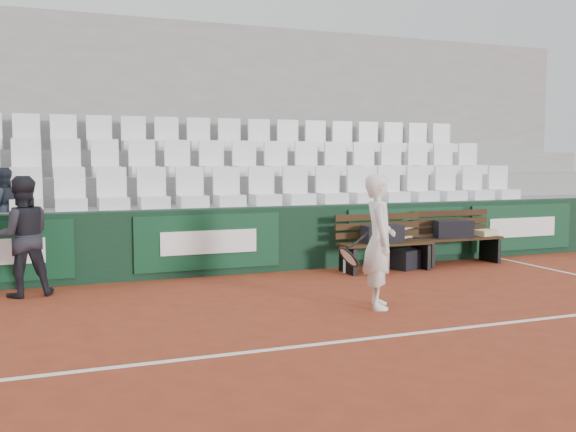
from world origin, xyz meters
The scene contains 21 objects.
ground centered at (0.00, 0.00, 0.00)m, with size 80.00×80.00×0.00m, color maroon.
court_baseline centered at (0.00, 0.00, 0.00)m, with size 18.00×0.06×0.01m, color white.
back_barrier centered at (0.07, 3.99, 0.50)m, with size 18.00×0.34×1.00m.
grandstand_tier_front centered at (0.00, 4.62, 0.50)m, with size 18.00×0.95×1.00m, color gray.
grandstand_tier_mid centered at (0.00, 5.58, 0.72)m, with size 18.00×0.95×1.45m, color #969693.
grandstand_tier_back centered at (0.00, 6.53, 0.95)m, with size 18.00×0.95×1.90m, color #969693.
grandstand_rear_wall centered at (0.00, 7.15, 2.20)m, with size 18.00×0.30×4.40m, color gray.
seat_row_front centered at (0.00, 4.45, 1.31)m, with size 11.90×0.44×0.63m, color white.
seat_row_mid centered at (0.00, 5.40, 1.77)m, with size 11.90×0.44×0.63m, color white.
seat_row_back centered at (0.00, 6.35, 2.21)m, with size 11.90×0.44×0.63m, color white.
bench_left centered at (2.49, 3.32, 0.23)m, with size 1.50×0.56×0.45m, color #362210.
bench_right centered at (3.98, 3.48, 0.23)m, with size 1.50×0.56×0.45m, color #341E0F.
sports_bag_left centered at (2.43, 3.30, 0.59)m, with size 0.63×0.27×0.27m, color black.
sports_bag_right centered at (3.85, 3.44, 0.59)m, with size 0.61×0.28×0.28m, color black.
towel centered at (4.53, 3.48, 0.50)m, with size 0.36×0.26×0.10m, color beige.
sports_bag_ground centered at (2.93, 3.35, 0.16)m, with size 0.51×0.31×0.31m, color black.
water_bottle_near centered at (1.83, 3.37, 0.14)m, with size 0.08×0.08×0.28m, color silver.
water_bottle_far centered at (3.26, 3.32, 0.12)m, with size 0.07×0.07×0.24m, color silver.
tennis_player centered at (1.16, 1.14, 0.78)m, with size 0.78×0.67×1.57m.
ball_kid centered at (-2.75, 3.33, 0.77)m, with size 0.75×0.58×1.53m, color black.
spectator_c centered at (-3.00, 4.50, 1.54)m, with size 0.52×0.41×1.07m, color #1E242E.
Camera 1 is at (-2.52, -5.40, 1.73)m, focal length 40.00 mm.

